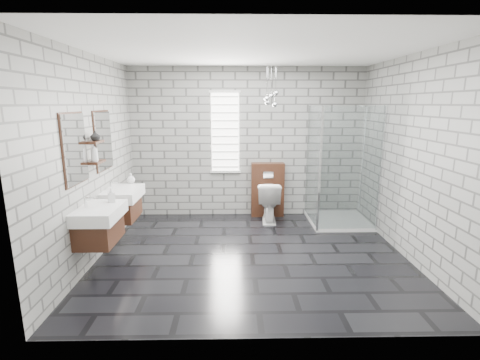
{
  "coord_description": "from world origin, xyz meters",
  "views": [
    {
      "loc": [
        -0.25,
        -4.53,
        2.06
      ],
      "look_at": [
        -0.16,
        0.35,
        0.98
      ],
      "focal_mm": 26.0,
      "sensor_mm": 36.0,
      "label": 1
    }
  ],
  "objects_px": {
    "vanity_right": "(120,195)",
    "cistern_panel": "(267,190)",
    "vanity_left": "(96,214)",
    "shower_enclosure": "(336,197)",
    "toilet": "(269,201)"
  },
  "relations": [
    {
      "from": "vanity_right",
      "to": "cistern_panel",
      "type": "relative_size",
      "value": 1.57
    },
    {
      "from": "vanity_left",
      "to": "vanity_right",
      "type": "bearing_deg",
      "value": 90.0
    },
    {
      "from": "cistern_panel",
      "to": "shower_enclosure",
      "type": "distance_m",
      "value": 1.24
    },
    {
      "from": "vanity_left",
      "to": "toilet",
      "type": "height_order",
      "value": "vanity_left"
    },
    {
      "from": "vanity_right",
      "to": "toilet",
      "type": "relative_size",
      "value": 2.18
    },
    {
      "from": "vanity_left",
      "to": "vanity_right",
      "type": "relative_size",
      "value": 1.0
    },
    {
      "from": "vanity_right",
      "to": "shower_enclosure",
      "type": "bearing_deg",
      "value": 13.06
    },
    {
      "from": "vanity_right",
      "to": "toilet",
      "type": "bearing_deg",
      "value": 24.43
    },
    {
      "from": "cistern_panel",
      "to": "toilet",
      "type": "bearing_deg",
      "value": -90.0
    },
    {
      "from": "cistern_panel",
      "to": "toilet",
      "type": "height_order",
      "value": "cistern_panel"
    },
    {
      "from": "shower_enclosure",
      "to": "toilet",
      "type": "xyz_separation_m",
      "value": [
        -1.12,
        0.25,
        -0.14
      ]
    },
    {
      "from": "vanity_left",
      "to": "shower_enclosure",
      "type": "bearing_deg",
      "value": 26.38
    },
    {
      "from": "vanity_right",
      "to": "vanity_left",
      "type": "bearing_deg",
      "value": -90.0
    },
    {
      "from": "vanity_left",
      "to": "shower_enclosure",
      "type": "distance_m",
      "value": 3.81
    },
    {
      "from": "vanity_left",
      "to": "shower_enclosure",
      "type": "height_order",
      "value": "shower_enclosure"
    }
  ]
}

